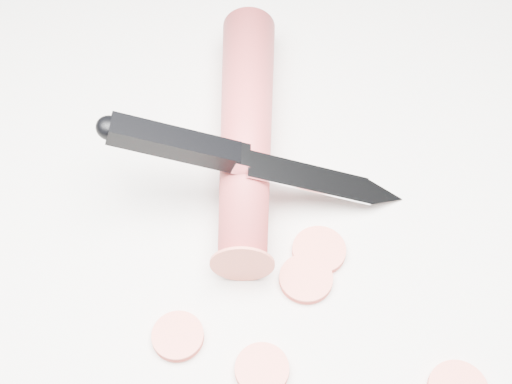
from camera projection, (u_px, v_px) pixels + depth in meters
ground at (285, 257)px, 0.50m from camera, size 2.40×2.40×0.00m
carrot at (246, 131)px, 0.54m from camera, size 0.15×0.22×0.04m
carrot_slice_1 at (319, 251)px, 0.50m from camera, size 0.04×0.04×0.01m
carrot_slice_2 at (306, 279)px, 0.49m from camera, size 0.04×0.04×0.01m
carrot_slice_3 at (262, 370)px, 0.45m from camera, size 0.03×0.03×0.01m
carrot_slice_4 at (178, 336)px, 0.46m from camera, size 0.03×0.03×0.01m
kitchen_knife at (258, 160)px, 0.49m from camera, size 0.20×0.13×0.09m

